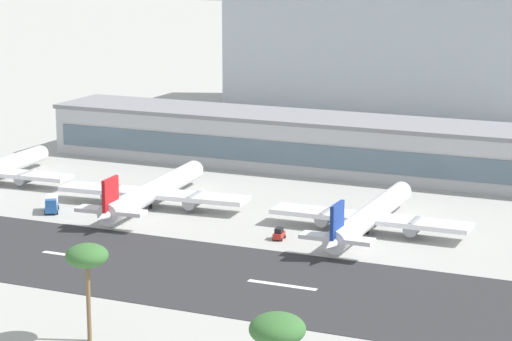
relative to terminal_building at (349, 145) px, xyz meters
name	(u,v)px	position (x,y,z in m)	size (l,w,h in m)	color
ground_plane	(91,253)	(-19.64, -82.98, -6.42)	(1400.00, 1400.00, 0.00)	#A8A8A3
runway_strip	(81,257)	(-19.64, -86.08, -6.38)	(800.00, 34.65, 0.08)	#2D2D30
runway_centreline_dash_4	(72,256)	(-21.57, -86.08, -6.34)	(12.00, 1.20, 0.01)	white
runway_centreline_dash_5	(282,285)	(18.75, -86.08, -6.34)	(12.00, 1.20, 0.01)	white
terminal_building	(349,145)	(0.00, 0.00, 0.00)	(154.35, 20.87, 12.83)	#B7BABC
distant_hotel_block	(411,52)	(-12.44, 94.71, 12.74)	(116.77, 35.20, 38.33)	#A8B2BC
airliner_red_tail_gate_1	(151,193)	(-25.76, -50.41, -3.16)	(41.58, 49.07, 10.25)	white
airliner_navy_tail_gate_2	(368,217)	(21.60, -50.89, -3.23)	(38.96, 47.94, 10.01)	white
service_box_truck_0	(52,204)	(-42.63, -61.65, -4.63)	(5.19, 6.37, 3.25)	#23569E
service_baggage_tug_1	(279,234)	(7.74, -61.29, -5.37)	(2.20, 3.36, 2.20)	#B2231E
palm_tree_1	(277,331)	(39.02, -136.12, 6.27)	(6.36, 6.36, 14.67)	brown
palm_tree_3	(87,257)	(3.53, -119.43, 5.71)	(5.96, 5.96, 14.01)	brown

